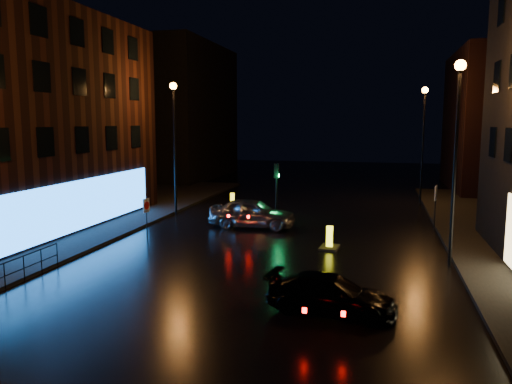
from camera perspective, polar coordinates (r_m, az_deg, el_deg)
ground at (r=17.27m, az=-3.20°, el=-12.11°), size 120.00×120.00×0.00m
pavement_left at (r=30.65m, az=-24.37°, el=-3.73°), size 12.00×44.00×0.15m
building_left at (r=31.04m, az=-27.20°, el=7.26°), size 10.00×18.00×12.00m
building_far_left at (r=54.61m, az=-8.63°, el=9.05°), size 8.00×16.00×14.00m
building_far_right at (r=48.57m, az=26.22°, el=7.28°), size 8.00×14.00×12.00m
street_lamp_lfar at (r=32.07m, az=-9.34°, el=7.24°), size 0.44×0.44×8.37m
street_lamp_rnear at (r=21.70m, az=21.97°, el=6.45°), size 0.44×0.44×8.37m
street_lamp_rfar at (r=37.61m, az=18.59°, el=7.03°), size 0.44×0.44×8.37m
traffic_signal at (r=30.58m, az=2.34°, el=-2.23°), size 1.40×2.40×3.45m
guard_railing at (r=20.02m, az=-26.83°, el=-7.92°), size 0.05×6.04×1.00m
silver_hatchback at (r=28.23m, az=-0.42°, el=-2.42°), size 4.84×1.95×1.65m
dark_sedan at (r=16.09m, az=8.58°, el=-11.48°), size 4.26×2.18×1.18m
bollard_near at (r=23.92m, az=8.39°, el=-5.86°), size 0.94×1.31×1.08m
bollard_far at (r=34.62m, az=-2.71°, el=-1.47°), size 1.04×1.35×1.06m
road_sign_left at (r=25.72m, az=-12.41°, el=-1.91°), size 0.12×0.51×2.12m
road_sign_right at (r=29.09m, az=19.84°, el=-0.53°), size 0.20×0.59×2.47m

